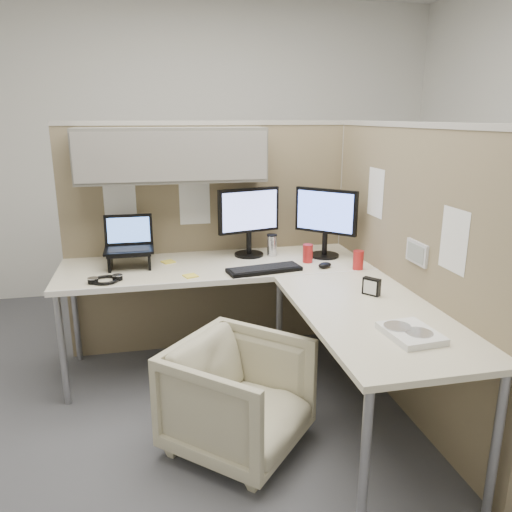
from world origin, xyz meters
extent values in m
plane|color=#45454B|center=(0.00, 0.00, 0.00)|extent=(4.50, 4.50, 0.00)
cube|color=#877759|center=(-0.10, 0.90, 0.80)|extent=(2.00, 0.05, 1.60)
cube|color=#A8A399|center=(-0.10, 0.90, 1.61)|extent=(2.00, 0.06, 0.03)
cube|color=slate|center=(-0.35, 0.75, 1.42)|extent=(1.20, 0.34, 0.34)
cube|color=gray|center=(-0.35, 0.57, 1.42)|extent=(1.18, 0.01, 0.30)
plane|color=white|center=(-0.70, 0.87, 1.15)|extent=(0.26, 0.00, 0.26)
plane|color=white|center=(-0.20, 0.87, 1.08)|extent=(0.26, 0.00, 0.26)
cube|color=#877759|center=(0.90, -0.10, 0.80)|extent=(0.05, 2.00, 1.60)
cube|color=#A8A399|center=(0.90, -0.10, 1.61)|extent=(0.06, 2.00, 0.03)
cube|color=#A8A399|center=(0.90, 0.90, 0.80)|extent=(0.06, 0.06, 1.60)
cube|color=silver|center=(0.87, -0.25, 0.96)|extent=(0.02, 0.20, 0.12)
cube|color=gray|center=(0.86, -0.25, 0.96)|extent=(0.00, 0.16, 0.09)
plane|color=white|center=(0.87, 0.30, 1.20)|extent=(0.00, 0.26, 0.26)
plane|color=white|center=(0.87, -0.55, 1.10)|extent=(0.00, 0.26, 0.26)
cube|color=beige|center=(-0.10, 0.54, 0.71)|extent=(2.00, 0.68, 0.03)
cube|color=beige|center=(0.54, -0.45, 0.71)|extent=(0.68, 1.30, 0.03)
cube|color=white|center=(-0.10, 0.20, 0.71)|extent=(2.00, 0.02, 0.03)
cylinder|color=gray|center=(-1.05, 0.25, 0.35)|extent=(0.04, 0.04, 0.70)
cylinder|color=gray|center=(-1.05, 0.83, 0.35)|extent=(0.04, 0.04, 0.70)
cylinder|color=gray|center=(0.25, -1.05, 0.35)|extent=(0.04, 0.04, 0.70)
cylinder|color=gray|center=(0.83, -1.05, 0.35)|extent=(0.04, 0.04, 0.70)
cylinder|color=gray|center=(0.25, 0.25, 0.35)|extent=(0.04, 0.04, 0.70)
imported|color=#B3AC8F|center=(-0.12, -0.36, 0.31)|extent=(0.84, 0.84, 0.63)
cylinder|color=black|center=(0.15, 0.69, 0.74)|extent=(0.20, 0.20, 0.02)
cylinder|color=black|center=(0.15, 0.69, 0.82)|extent=(0.04, 0.04, 0.15)
cube|color=black|center=(0.15, 0.69, 1.05)|extent=(0.43, 0.15, 0.30)
cube|color=#8A99EF|center=(0.15, 0.67, 1.05)|extent=(0.39, 0.11, 0.26)
cylinder|color=black|center=(0.65, 0.56, 0.74)|extent=(0.20, 0.20, 0.02)
cylinder|color=black|center=(0.65, 0.56, 0.82)|extent=(0.04, 0.04, 0.15)
cube|color=black|center=(0.65, 0.56, 1.05)|extent=(0.34, 0.34, 0.30)
cube|color=#5D7FFD|center=(0.63, 0.54, 1.05)|extent=(0.29, 0.29, 0.26)
cube|color=black|center=(-0.65, 0.57, 0.83)|extent=(0.27, 0.22, 0.01)
cube|color=black|center=(-0.77, 0.57, 0.78)|extent=(0.02, 0.20, 0.11)
cube|color=black|center=(-0.53, 0.57, 0.78)|extent=(0.02, 0.20, 0.11)
cube|color=black|center=(-0.65, 0.57, 0.85)|extent=(0.30, 0.22, 0.02)
cube|color=black|center=(-0.65, 0.70, 0.95)|extent=(0.30, 0.05, 0.20)
cube|color=#598CF2|center=(-0.65, 0.69, 0.95)|extent=(0.27, 0.04, 0.16)
cube|color=black|center=(0.17, 0.31, 0.74)|extent=(0.48, 0.22, 0.02)
ellipsoid|color=black|center=(0.56, 0.31, 0.75)|extent=(0.11, 0.10, 0.03)
cylinder|color=silver|center=(0.30, 0.66, 0.80)|extent=(0.07, 0.07, 0.14)
cylinder|color=black|center=(0.30, 0.66, 0.88)|extent=(0.07, 0.07, 0.01)
cylinder|color=#B21E1E|center=(0.75, 0.23, 0.79)|extent=(0.07, 0.07, 0.12)
cylinder|color=#B21E1E|center=(0.49, 0.45, 0.79)|extent=(0.07, 0.07, 0.12)
cube|color=yellow|center=(-0.41, 0.64, 0.73)|extent=(0.10, 0.10, 0.01)
cube|color=yellow|center=(-0.29, 0.31, 0.73)|extent=(0.10, 0.10, 0.01)
torus|color=black|center=(-0.78, 0.31, 0.74)|extent=(0.19, 0.19, 0.02)
cylinder|color=black|center=(-0.85, 0.29, 0.75)|extent=(0.06, 0.06, 0.03)
cylinder|color=black|center=(-0.72, 0.32, 0.75)|extent=(0.06, 0.06, 0.03)
cube|color=white|center=(0.58, -0.75, 0.74)|extent=(0.23, 0.28, 0.03)
cylinder|color=silver|center=(0.60, -0.78, 0.76)|extent=(0.12, 0.12, 0.00)
cylinder|color=silver|center=(0.54, -0.70, 0.76)|extent=(0.12, 0.12, 0.00)
cube|color=black|center=(0.63, -0.22, 0.78)|extent=(0.09, 0.10, 0.09)
cube|color=white|center=(0.62, -0.23, 0.78)|extent=(0.05, 0.06, 0.07)
camera|label=1|loc=(-0.51, -2.56, 1.66)|focal=35.00mm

